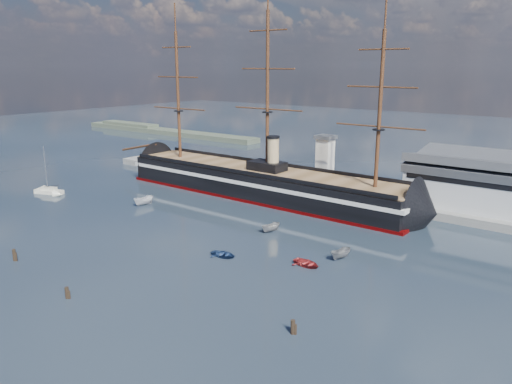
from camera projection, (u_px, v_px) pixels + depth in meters
The scene contains 14 objects.
ground at pixel (244, 220), 119.86m from camera, with size 600.00×600.00×0.00m, color #15212E.
quay at pixel (351, 196), 141.73m from camera, with size 180.00×18.00×2.00m, color slate.
quay_tower at pixel (325, 161), 141.12m from camera, with size 5.00×5.00×15.00m.
shoreline at pixel (154, 130), 274.48m from camera, with size 120.00×10.00×4.00m.
warship at pixel (256, 182), 141.05m from camera, with size 113.00×17.57×53.94m.
sailboat at pixel (49, 191), 143.76m from camera, with size 8.96×5.23×13.78m.
motorboat_a at pixel (144, 205), 132.15m from camera, with size 7.16×2.63×2.86m, color silver.
motorboat_b at pixel (223, 257), 96.53m from camera, with size 3.25×1.30×1.52m, color navy.
motorboat_c at pixel (271, 232), 110.94m from camera, with size 5.95×2.18×2.38m, color gray.
motorboat_e at pixel (307, 266), 92.12m from camera, with size 3.44×1.38×1.61m, color maroon.
motorboat_f at pixel (341, 259), 95.50m from camera, with size 6.12×2.24×2.45m, color slate.
piling_near_left at pixel (15, 261), 94.62m from camera, with size 0.64×0.64×3.04m, color black.
piling_near_mid at pixel (68, 298), 79.41m from camera, with size 0.64×0.64×2.63m, color black.
piling_far_right at pixel (293, 334), 68.94m from camera, with size 0.64×0.64×2.79m, color black.
Camera 1 is at (71.66, -49.34, 36.05)m, focal length 35.00 mm.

